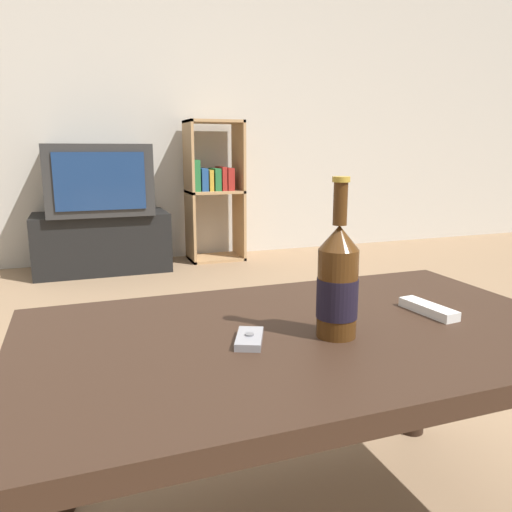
{
  "coord_description": "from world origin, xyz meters",
  "views": [
    {
      "loc": [
        -0.41,
        -0.85,
        0.83
      ],
      "look_at": [
        -0.01,
        0.24,
        0.58
      ],
      "focal_mm": 35.0,
      "sensor_mm": 36.0,
      "label": 1
    }
  ],
  "objects_px": {
    "tv_stand": "(102,242)",
    "cell_phone": "(249,339)",
    "bookshelf": "(213,187)",
    "remote_control": "(428,309)",
    "television": "(98,179)",
    "beer_bottle": "(338,283)"
  },
  "relations": [
    {
      "from": "tv_stand",
      "to": "bookshelf",
      "type": "relative_size",
      "value": 0.86
    },
    {
      "from": "television",
      "to": "remote_control",
      "type": "height_order",
      "value": "television"
    },
    {
      "from": "bookshelf",
      "to": "remote_control",
      "type": "xyz_separation_m",
      "value": [
        -0.28,
        -2.82,
        -0.06
      ]
    },
    {
      "from": "bookshelf",
      "to": "remote_control",
      "type": "distance_m",
      "value": 2.83
    },
    {
      "from": "bookshelf",
      "to": "remote_control",
      "type": "height_order",
      "value": "bookshelf"
    },
    {
      "from": "bookshelf",
      "to": "tv_stand",
      "type": "bearing_deg",
      "value": -174.09
    },
    {
      "from": "beer_bottle",
      "to": "cell_phone",
      "type": "relative_size",
      "value": 2.84
    },
    {
      "from": "bookshelf",
      "to": "television",
      "type": "bearing_deg",
      "value": -173.83
    },
    {
      "from": "tv_stand",
      "to": "remote_control",
      "type": "xyz_separation_m",
      "value": [
        0.55,
        -2.73,
        0.29
      ]
    },
    {
      "from": "television",
      "to": "beer_bottle",
      "type": "xyz_separation_m",
      "value": [
        0.29,
        -2.78,
        -0.05
      ]
    },
    {
      "from": "tv_stand",
      "to": "cell_phone",
      "type": "distance_m",
      "value": 2.77
    },
    {
      "from": "cell_phone",
      "to": "remote_control",
      "type": "xyz_separation_m",
      "value": [
        0.42,
        0.02,
        0.0
      ]
    },
    {
      "from": "tv_stand",
      "to": "beer_bottle",
      "type": "height_order",
      "value": "beer_bottle"
    },
    {
      "from": "bookshelf",
      "to": "beer_bottle",
      "type": "distance_m",
      "value": 2.92
    },
    {
      "from": "television",
      "to": "remote_control",
      "type": "xyz_separation_m",
      "value": [
        0.55,
        -2.73,
        -0.14
      ]
    },
    {
      "from": "television",
      "to": "bookshelf",
      "type": "distance_m",
      "value": 0.84
    },
    {
      "from": "bookshelf",
      "to": "cell_phone",
      "type": "xyz_separation_m",
      "value": [
        -0.7,
        -2.84,
        -0.06
      ]
    },
    {
      "from": "bookshelf",
      "to": "beer_bottle",
      "type": "relative_size",
      "value": 3.45
    },
    {
      "from": "tv_stand",
      "to": "cell_phone",
      "type": "relative_size",
      "value": 8.41
    },
    {
      "from": "beer_bottle",
      "to": "cell_phone",
      "type": "bearing_deg",
      "value": 171.53
    },
    {
      "from": "tv_stand",
      "to": "bookshelf",
      "type": "xyz_separation_m",
      "value": [
        0.83,
        0.09,
        0.35
      ]
    },
    {
      "from": "television",
      "to": "beer_bottle",
      "type": "bearing_deg",
      "value": -84.0
    }
  ]
}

